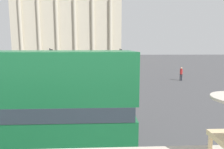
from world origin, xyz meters
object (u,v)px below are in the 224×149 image
object	(u,v)px
traffic_light_far	(120,59)
pedestrian_grey	(74,75)
plaza_building_left	(70,26)
pedestrian_white	(80,78)
traffic_light_mid	(51,62)
pedestrian_black	(112,72)
pedestrian_red	(181,73)
traffic_light_near	(100,72)

from	to	relation	value
traffic_light_far	pedestrian_grey	xyz separation A→B (m)	(-5.86, -3.31, -1.63)
plaza_building_left	traffic_light_far	distance (m)	36.12
pedestrian_white	pedestrian_grey	world-z (taller)	pedestrian_white
traffic_light_mid	pedestrian_black	bearing A→B (deg)	34.50
traffic_light_far	pedestrian_red	distance (m)	8.09
pedestrian_red	pedestrian_grey	bearing A→B (deg)	-156.27
traffic_light_mid	traffic_light_far	xyz separation A→B (m)	(7.93, 5.36, -0.06)
pedestrian_grey	pedestrian_red	bearing A→B (deg)	-137.36
pedestrian_white	plaza_building_left	bearing A→B (deg)	104.91
traffic_light_near	traffic_light_mid	size ratio (longest dim) A/B	0.95
traffic_light_near	pedestrian_black	world-z (taller)	traffic_light_near
pedestrian_black	pedestrian_grey	bearing A→B (deg)	-13.70
pedestrian_black	pedestrian_grey	distance (m)	5.30
plaza_building_left	traffic_light_far	size ratio (longest dim) A/B	7.44
plaza_building_left	pedestrian_black	distance (m)	36.80
traffic_light_mid	traffic_light_far	size ratio (longest dim) A/B	1.02
plaza_building_left	pedestrian_grey	xyz separation A→B (m)	(6.21, -36.50, -9.21)
traffic_light_near	traffic_light_mid	bearing A→B (deg)	124.47
traffic_light_near	pedestrian_white	xyz separation A→B (m)	(-2.17, 6.97, -1.56)
pedestrian_white	traffic_light_near	bearing A→B (deg)	-68.32
plaza_building_left	pedestrian_white	xyz separation A→B (m)	(7.34, -39.40, -9.19)
pedestrian_black	pedestrian_red	world-z (taller)	pedestrian_black
traffic_light_far	plaza_building_left	bearing A→B (deg)	109.98
pedestrian_black	pedestrian_white	bearing A→B (deg)	14.60
pedestrian_black	plaza_building_left	bearing A→B (deg)	-114.88
traffic_light_mid	pedestrian_red	world-z (taller)	traffic_light_mid
traffic_light_mid	pedestrian_black	xyz separation A→B (m)	(6.71, 4.61, -1.65)
pedestrian_red	plaza_building_left	bearing A→B (deg)	138.09
pedestrian_black	traffic_light_far	bearing A→B (deg)	169.08
pedestrian_grey	traffic_light_mid	bearing A→B (deg)	82.63
traffic_light_far	pedestrian_black	world-z (taller)	traffic_light_far
pedestrian_black	pedestrian_grey	xyz separation A→B (m)	(-4.64, -2.56, -0.04)
traffic_light_near	pedestrian_white	size ratio (longest dim) A/B	2.24
traffic_light_mid	pedestrian_white	bearing A→B (deg)	-14.87
traffic_light_far	pedestrian_black	xyz separation A→B (m)	(-1.21, -0.75, -1.59)
traffic_light_near	pedestrian_white	world-z (taller)	traffic_light_near
plaza_building_left	pedestrian_black	size ratio (longest dim) A/B	16.77
traffic_light_far	pedestrian_red	world-z (taller)	traffic_light_far
pedestrian_white	pedestrian_black	xyz separation A→B (m)	(3.52, 5.46, 0.02)
pedestrian_white	pedestrian_black	size ratio (longest dim) A/B	0.98
traffic_light_near	pedestrian_grey	size ratio (longest dim) A/B	2.28
plaza_building_left	pedestrian_white	distance (m)	41.12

